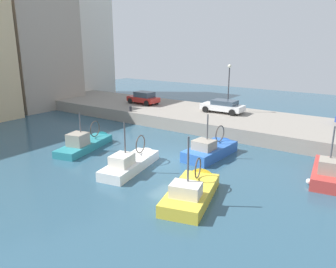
{
  "coord_description": "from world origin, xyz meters",
  "views": [
    {
      "loc": [
        -18.03,
        -12.54,
        8.21
      ],
      "look_at": [
        2.45,
        1.81,
        1.2
      ],
      "focal_mm": 35.33,
      "sensor_mm": 36.0,
      "label": 1
    }
  ],
  "objects_px": {
    "quay_streetlamp": "(229,80)",
    "mooring_bollard_north": "(130,109)",
    "fishing_boat_red": "(328,176)",
    "fishing_boat_white": "(133,166)",
    "fishing_boat_blue": "(212,154)",
    "parked_car_red": "(144,98)",
    "fishing_boat_teal": "(87,146)",
    "fishing_boat_yellow": "(193,195)",
    "parked_car_white": "(223,106)"
  },
  "relations": [
    {
      "from": "fishing_boat_teal",
      "to": "parked_car_red",
      "type": "xyz_separation_m",
      "value": [
        12.65,
        4.44,
        1.77
      ]
    },
    {
      "from": "parked_car_red",
      "to": "fishing_boat_white",
      "type": "bearing_deg",
      "value": -143.47
    },
    {
      "from": "parked_car_red",
      "to": "parked_car_white",
      "type": "bearing_deg",
      "value": -85.23
    },
    {
      "from": "parked_car_white",
      "to": "fishing_boat_white",
      "type": "bearing_deg",
      "value": -177.99
    },
    {
      "from": "fishing_boat_white",
      "to": "mooring_bollard_north",
      "type": "distance_m",
      "value": 13.02
    },
    {
      "from": "fishing_boat_red",
      "to": "parked_car_red",
      "type": "distance_m",
      "value": 22.92
    },
    {
      "from": "fishing_boat_blue",
      "to": "quay_streetlamp",
      "type": "xyz_separation_m",
      "value": [
        9.93,
        3.5,
        4.35
      ]
    },
    {
      "from": "fishing_boat_blue",
      "to": "fishing_boat_white",
      "type": "xyz_separation_m",
      "value": [
        -5.38,
        3.21,
        0.01
      ]
    },
    {
      "from": "fishing_boat_teal",
      "to": "quay_streetlamp",
      "type": "xyz_separation_m",
      "value": [
        14.11,
        -5.52,
        4.31
      ]
    },
    {
      "from": "fishing_boat_teal",
      "to": "mooring_bollard_north",
      "type": "height_order",
      "value": "fishing_boat_teal"
    },
    {
      "from": "mooring_bollard_north",
      "to": "fishing_boat_yellow",
      "type": "bearing_deg",
      "value": -127.95
    },
    {
      "from": "fishing_boat_blue",
      "to": "fishing_boat_yellow",
      "type": "bearing_deg",
      "value": -160.96
    },
    {
      "from": "parked_car_white",
      "to": "quay_streetlamp",
      "type": "xyz_separation_m",
      "value": [
        0.65,
        -0.22,
        2.57
      ]
    },
    {
      "from": "fishing_boat_yellow",
      "to": "parked_car_red",
      "type": "height_order",
      "value": "fishing_boat_yellow"
    },
    {
      "from": "fishing_boat_blue",
      "to": "parked_car_red",
      "type": "height_order",
      "value": "fishing_boat_blue"
    },
    {
      "from": "parked_car_white",
      "to": "mooring_bollard_north",
      "type": "relative_size",
      "value": 7.89
    },
    {
      "from": "fishing_boat_white",
      "to": "quay_streetlamp",
      "type": "bearing_deg",
      "value": 1.11
    },
    {
      "from": "quay_streetlamp",
      "to": "fishing_boat_blue",
      "type": "bearing_deg",
      "value": -160.56
    },
    {
      "from": "mooring_bollard_north",
      "to": "parked_car_white",
      "type": "bearing_deg",
      "value": -58.36
    },
    {
      "from": "quay_streetlamp",
      "to": "mooring_bollard_north",
      "type": "bearing_deg",
      "value": 124.15
    },
    {
      "from": "fishing_boat_white",
      "to": "parked_car_white",
      "type": "xyz_separation_m",
      "value": [
        14.66,
        0.52,
        1.77
      ]
    },
    {
      "from": "fishing_boat_red",
      "to": "fishing_boat_blue",
      "type": "bearing_deg",
      "value": 92.61
    },
    {
      "from": "fishing_boat_white",
      "to": "parked_car_white",
      "type": "height_order",
      "value": "fishing_boat_white"
    },
    {
      "from": "fishing_boat_blue",
      "to": "mooring_bollard_north",
      "type": "relative_size",
      "value": 10.43
    },
    {
      "from": "fishing_boat_red",
      "to": "fishing_boat_white",
      "type": "bearing_deg",
      "value": 117.33
    },
    {
      "from": "fishing_boat_white",
      "to": "quay_streetlamp",
      "type": "distance_m",
      "value": 15.92
    },
    {
      "from": "fishing_boat_yellow",
      "to": "quay_streetlamp",
      "type": "distance_m",
      "value": 18.22
    },
    {
      "from": "fishing_boat_blue",
      "to": "fishing_boat_teal",
      "type": "bearing_deg",
      "value": 114.86
    },
    {
      "from": "fishing_boat_teal",
      "to": "quay_streetlamp",
      "type": "bearing_deg",
      "value": -21.36
    },
    {
      "from": "parked_car_red",
      "to": "fishing_boat_yellow",
      "type": "bearing_deg",
      "value": -133.96
    },
    {
      "from": "fishing_boat_blue",
      "to": "parked_car_red",
      "type": "bearing_deg",
      "value": 57.84
    },
    {
      "from": "fishing_boat_yellow",
      "to": "fishing_boat_red",
      "type": "distance_m",
      "value": 9.05
    },
    {
      "from": "fishing_boat_teal",
      "to": "quay_streetlamp",
      "type": "height_order",
      "value": "quay_streetlamp"
    },
    {
      "from": "fishing_boat_yellow",
      "to": "quay_streetlamp",
      "type": "height_order",
      "value": "quay_streetlamp"
    },
    {
      "from": "fishing_boat_blue",
      "to": "mooring_bollard_north",
      "type": "distance_m",
      "value": 12.66
    },
    {
      "from": "fishing_boat_red",
      "to": "quay_streetlamp",
      "type": "distance_m",
      "value": 15.51
    },
    {
      "from": "fishing_boat_red",
      "to": "quay_streetlamp",
      "type": "relative_size",
      "value": 1.19
    },
    {
      "from": "fishing_boat_red",
      "to": "quay_streetlamp",
      "type": "height_order",
      "value": "quay_streetlamp"
    },
    {
      "from": "fishing_boat_teal",
      "to": "fishing_boat_red",
      "type": "bearing_deg",
      "value": -74.98
    },
    {
      "from": "parked_car_red",
      "to": "fishing_boat_blue",
      "type": "bearing_deg",
      "value": -122.16
    },
    {
      "from": "parked_car_red",
      "to": "fishing_boat_red",
      "type": "bearing_deg",
      "value": -110.78
    },
    {
      "from": "fishing_boat_white",
      "to": "parked_car_red",
      "type": "relative_size",
      "value": 1.6
    },
    {
      "from": "fishing_boat_white",
      "to": "quay_streetlamp",
      "type": "height_order",
      "value": "quay_streetlamp"
    },
    {
      "from": "mooring_bollard_north",
      "to": "fishing_boat_white",
      "type": "bearing_deg",
      "value": -138.24
    },
    {
      "from": "fishing_boat_blue",
      "to": "mooring_bollard_north",
      "type": "height_order",
      "value": "fishing_boat_blue"
    },
    {
      "from": "fishing_boat_yellow",
      "to": "mooring_bollard_north",
      "type": "relative_size",
      "value": 10.9
    },
    {
      "from": "fishing_boat_white",
      "to": "parked_car_red",
      "type": "height_order",
      "value": "fishing_boat_white"
    },
    {
      "from": "fishing_boat_red",
      "to": "parked_car_red",
      "type": "bearing_deg",
      "value": 69.22
    },
    {
      "from": "fishing_boat_red",
      "to": "parked_car_red",
      "type": "xyz_separation_m",
      "value": [
        8.11,
        21.37,
        1.8
      ]
    },
    {
      "from": "fishing_boat_teal",
      "to": "parked_car_red",
      "type": "bearing_deg",
      "value": 19.35
    }
  ]
}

